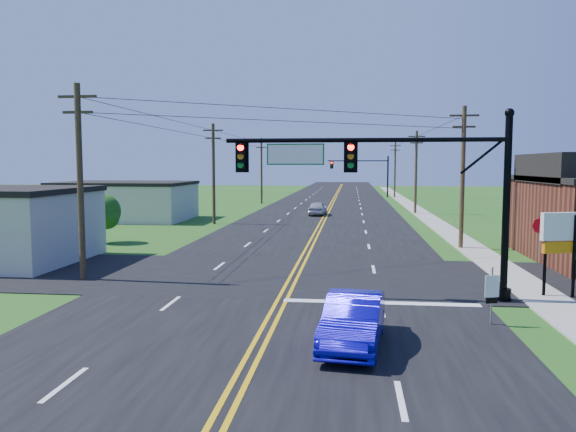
# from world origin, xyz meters

# --- Properties ---
(ground) EXTENTS (260.00, 260.00, 0.00)m
(ground) POSITION_xyz_m (0.00, 0.00, 0.00)
(ground) COLOR #204E16
(ground) RESTS_ON ground
(road_main) EXTENTS (16.00, 220.00, 0.04)m
(road_main) POSITION_xyz_m (0.00, 50.00, 0.02)
(road_main) COLOR black
(road_main) RESTS_ON ground
(road_cross) EXTENTS (70.00, 10.00, 0.04)m
(road_cross) POSITION_xyz_m (0.00, 12.00, 0.02)
(road_cross) COLOR black
(road_cross) RESTS_ON ground
(sidewalk) EXTENTS (2.00, 160.00, 0.08)m
(sidewalk) POSITION_xyz_m (10.50, 40.00, 0.04)
(sidewalk) COLOR gray
(sidewalk) RESTS_ON ground
(signal_mast_main) EXTENTS (11.30, 0.60, 7.48)m
(signal_mast_main) POSITION_xyz_m (4.34, 8.00, 4.75)
(signal_mast_main) COLOR black
(signal_mast_main) RESTS_ON ground
(signal_mast_far) EXTENTS (10.98, 0.60, 7.48)m
(signal_mast_far) POSITION_xyz_m (4.44, 80.00, 4.55)
(signal_mast_far) COLOR black
(signal_mast_far) RESTS_ON ground
(cream_bldg_far) EXTENTS (12.20, 9.20, 3.70)m
(cream_bldg_far) POSITION_xyz_m (-19.00, 38.00, 1.86)
(cream_bldg_far) COLOR #B9B59E
(cream_bldg_far) RESTS_ON ground
(utility_pole_left_a) EXTENTS (1.80, 0.28, 9.00)m
(utility_pole_left_a) POSITION_xyz_m (-9.50, 10.00, 4.72)
(utility_pole_left_a) COLOR #382719
(utility_pole_left_a) RESTS_ON ground
(utility_pole_left_b) EXTENTS (1.80, 0.28, 9.00)m
(utility_pole_left_b) POSITION_xyz_m (-9.50, 35.00, 4.72)
(utility_pole_left_b) COLOR #382719
(utility_pole_left_b) RESTS_ON ground
(utility_pole_left_c) EXTENTS (1.80, 0.28, 9.00)m
(utility_pole_left_c) POSITION_xyz_m (-9.50, 62.00, 4.72)
(utility_pole_left_c) COLOR #382719
(utility_pole_left_c) RESTS_ON ground
(utility_pole_right_a) EXTENTS (1.80, 0.28, 9.00)m
(utility_pole_right_a) POSITION_xyz_m (9.80, 22.00, 4.72)
(utility_pole_right_a) COLOR #382719
(utility_pole_right_a) RESTS_ON ground
(utility_pole_right_b) EXTENTS (1.80, 0.28, 9.00)m
(utility_pole_right_b) POSITION_xyz_m (9.80, 48.00, 4.72)
(utility_pole_right_b) COLOR #382719
(utility_pole_right_b) RESTS_ON ground
(utility_pole_right_c) EXTENTS (1.80, 0.28, 9.00)m
(utility_pole_right_c) POSITION_xyz_m (9.80, 78.00, 4.72)
(utility_pole_right_c) COLOR #382719
(utility_pole_right_c) RESTS_ON ground
(tree_right_back) EXTENTS (3.00, 3.00, 4.10)m
(tree_right_back) POSITION_xyz_m (16.00, 26.00, 2.60)
(tree_right_back) COLOR #382719
(tree_right_back) RESTS_ON ground
(tree_left) EXTENTS (2.40, 2.40, 3.37)m
(tree_left) POSITION_xyz_m (-14.00, 22.00, 2.16)
(tree_left) COLOR #382719
(tree_left) RESTS_ON ground
(blue_car) EXTENTS (2.08, 4.70, 1.50)m
(blue_car) POSITION_xyz_m (2.94, 1.76, 0.75)
(blue_car) COLOR #1108AF
(blue_car) RESTS_ON ground
(distant_car) EXTENTS (1.95, 4.34, 1.45)m
(distant_car) POSITION_xyz_m (-0.70, 44.57, 0.72)
(distant_car) COLOR silver
(distant_car) RESTS_ON ground
(route_sign) EXTENTS (0.48, 0.14, 1.96)m
(route_sign) POSITION_xyz_m (7.50, 4.47, 1.14)
(route_sign) COLOR slate
(route_sign) RESTS_ON ground
(stop_sign) EXTENTS (0.89, 0.10, 2.50)m
(stop_sign) POSITION_xyz_m (13.00, 16.98, 1.80)
(stop_sign) COLOR slate
(stop_sign) RESTS_ON ground
(pylon_sign) EXTENTS (1.67, 0.69, 3.44)m
(pylon_sign) POSITION_xyz_m (11.16, 8.87, 2.51)
(pylon_sign) COLOR black
(pylon_sign) RESTS_ON ground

